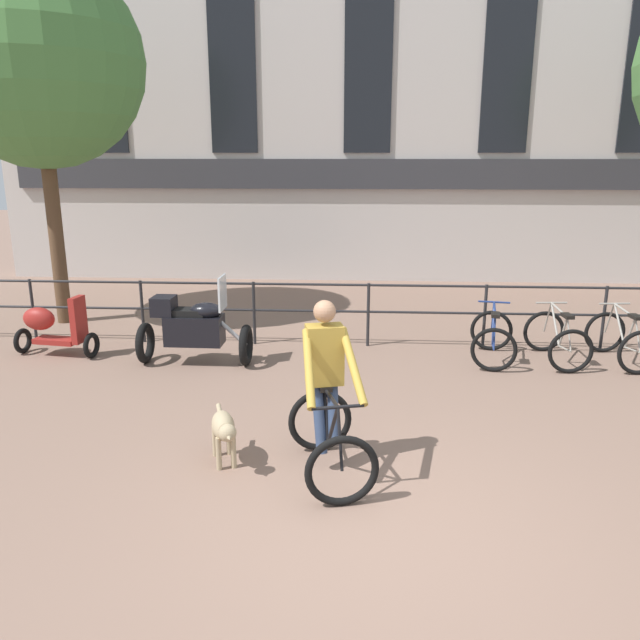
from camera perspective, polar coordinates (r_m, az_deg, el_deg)
ground_plane at (r=5.58m, az=5.17°, el=-18.39°), size 60.00×60.00×0.00m
canal_railing at (r=10.14m, az=4.44°, el=1.48°), size 15.05×0.05×1.05m
building_facade at (r=15.87m, az=4.48°, el=24.45°), size 18.00×0.72×11.45m
cyclist_with_bike at (r=6.11m, az=0.69°, el=-7.12°), size 0.94×1.30×1.70m
dog at (r=6.43m, az=-8.78°, el=-9.81°), size 0.39×0.82×0.56m
parked_motorcycle at (r=9.45m, az=-11.50°, el=-0.70°), size 1.67×0.65×1.35m
parked_bicycle_near_lamp at (r=9.81m, az=15.51°, el=-1.60°), size 0.84×1.21×0.86m
parked_bicycle_mid_left at (r=10.06m, az=20.85°, el=-1.65°), size 0.74×1.16×0.86m
parked_bicycle_mid_right at (r=10.39m, az=25.88°, el=-1.68°), size 0.76×1.17×0.86m
parked_scooter at (r=10.55m, az=-23.27°, el=-0.58°), size 1.32×0.58×0.96m
tree_canalside_left at (r=12.43m, az=-24.45°, el=20.71°), size 3.61×3.61×6.40m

